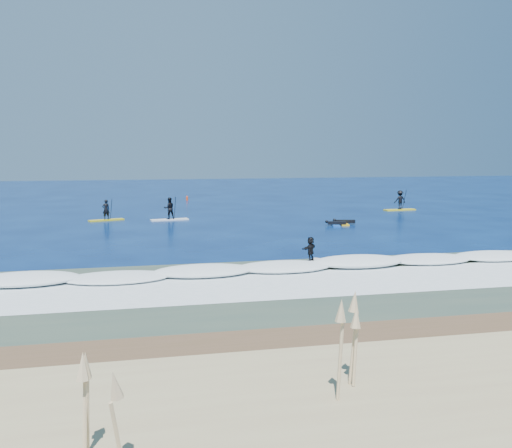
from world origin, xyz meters
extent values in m
plane|color=#031440|center=(0.00, 0.00, 0.00)|extent=(160.00, 160.00, 0.00)
cube|color=brown|center=(0.00, -21.50, 0.00)|extent=(90.00, 5.00, 0.08)
cube|color=#34473A|center=(0.00, -14.00, 0.01)|extent=(90.00, 13.00, 0.01)
cube|color=white|center=(0.00, -10.00, 0.00)|extent=(40.00, 6.00, 0.30)
cube|color=silver|center=(0.00, -13.00, 0.00)|extent=(34.00, 5.00, 0.02)
cube|color=gold|center=(-12.35, 12.42, 0.05)|extent=(2.97, 1.68, 0.10)
imported|color=black|center=(-12.35, 12.42, 0.93)|extent=(0.71, 0.58, 1.67)
cylinder|color=black|center=(-11.94, 12.57, 0.87)|extent=(0.27, 0.64, 1.95)
cube|color=black|center=(-11.94, 12.57, -0.05)|extent=(0.12, 0.03, 0.29)
cube|color=white|center=(-7.15, 11.56, 0.05)|extent=(3.26, 1.28, 0.11)
imported|color=black|center=(-7.15, 11.56, 1.02)|extent=(0.98, 0.82, 1.82)
cylinder|color=black|center=(-6.68, 11.63, 0.95)|extent=(0.16, 0.73, 2.12)
cube|color=black|center=(-6.68, 11.63, -0.05)|extent=(0.13, 0.03, 0.32)
cube|color=yellow|center=(15.55, 14.81, 0.05)|extent=(3.28, 1.12, 0.11)
imported|color=black|center=(15.55, 14.81, 1.03)|extent=(1.26, 0.80, 1.85)
cylinder|color=black|center=(16.03, 14.86, 0.96)|extent=(0.12, 0.74, 2.16)
cube|color=black|center=(16.03, 14.86, -0.05)|extent=(0.13, 0.03, 0.32)
cube|color=gold|center=(6.25, 5.84, 0.05)|extent=(1.11, 2.32, 0.11)
cube|color=black|center=(6.36, 5.81, 0.23)|extent=(1.60, 0.76, 0.26)
sphere|color=black|center=(5.51, 6.02, 0.34)|extent=(0.26, 0.26, 0.26)
cube|color=blue|center=(5.32, 5.21, 0.05)|extent=(1.02, 2.12, 0.10)
cube|color=black|center=(5.41, 5.19, 0.21)|extent=(1.46, 0.70, 0.23)
sphere|color=black|center=(4.64, 5.38, 0.31)|extent=(0.23, 0.23, 0.23)
cube|color=silver|center=(-1.41, -9.24, 0.20)|extent=(1.72, 1.61, 0.10)
imported|color=black|center=(-1.41, -9.24, 0.87)|extent=(1.10, 1.04, 1.24)
cylinder|color=#E93D14|center=(-3.83, 30.37, 0.20)|extent=(0.25, 0.25, 0.41)
cone|color=#E93D14|center=(-3.83, 30.37, 0.51)|extent=(0.18, 0.18, 0.20)
camera|label=1|loc=(-10.29, -36.62, 5.87)|focal=40.00mm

